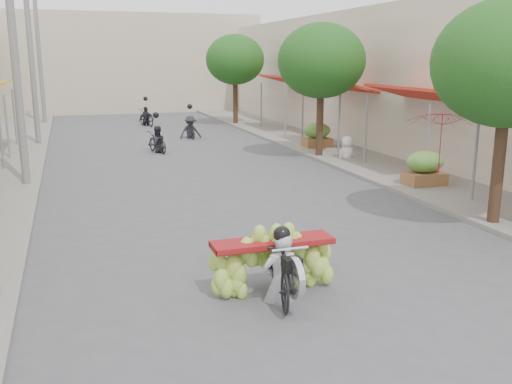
# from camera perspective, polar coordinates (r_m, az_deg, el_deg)

# --- Properties ---
(ground) EXTENTS (120.00, 120.00, 0.00)m
(ground) POSITION_cam_1_polar(r_m,az_deg,el_deg) (8.67, 11.99, -13.88)
(ground) COLOR #4E4E53
(ground) RESTS_ON ground
(sidewalk_right) EXTENTS (4.00, 60.00, 0.12)m
(sidewalk_right) POSITION_cam_1_polar(r_m,az_deg,el_deg) (24.56, 8.75, 4.11)
(sidewalk_right) COLOR gray
(sidewalk_right) RESTS_ON ground
(shophouse_row_right) EXTENTS (9.77, 40.00, 6.00)m
(shophouse_row_right) POSITION_cam_1_polar(r_m,az_deg,el_deg) (26.11, 20.01, 10.50)
(shophouse_row_right) COLOR beige
(shophouse_row_right) RESTS_ON ground
(far_building) EXTENTS (20.00, 6.00, 7.00)m
(far_building) POSITION_cam_1_polar(r_m,az_deg,el_deg) (44.79, -13.33, 12.42)
(far_building) COLOR #BEAF96
(far_building) RESTS_ON ground
(utility_pole_mid) EXTENTS (0.60, 0.24, 8.00)m
(utility_pole_mid) POSITION_cam_1_polar(r_m,az_deg,el_deg) (18.67, -23.01, 12.61)
(utility_pole_mid) COLOR slate
(utility_pole_mid) RESTS_ON ground
(utility_pole_far) EXTENTS (0.60, 0.24, 8.00)m
(utility_pole_far) POSITION_cam_1_polar(r_m,az_deg,el_deg) (27.65, -21.58, 12.63)
(utility_pole_far) COLOR slate
(utility_pole_far) RESTS_ON ground
(utility_pole_back) EXTENTS (0.60, 0.24, 8.00)m
(utility_pole_back) POSITION_cam_1_polar(r_m,az_deg,el_deg) (36.64, -20.85, 12.63)
(utility_pole_back) COLOR slate
(utility_pole_back) RESTS_ON ground
(street_tree_near) EXTENTS (3.40, 3.40, 5.25)m
(street_tree_near) POSITION_cam_1_polar(r_m,az_deg,el_deg) (14.18, 23.93, 11.65)
(street_tree_near) COLOR #3A2719
(street_tree_near) RESTS_ON ground
(street_tree_mid) EXTENTS (3.40, 3.40, 5.25)m
(street_tree_mid) POSITION_cam_1_polar(r_m,az_deg,el_deg) (22.66, 6.55, 12.88)
(street_tree_mid) COLOR #3A2719
(street_tree_mid) RESTS_ON ground
(street_tree_far) EXTENTS (3.40, 3.40, 5.25)m
(street_tree_far) POSITION_cam_1_polar(r_m,az_deg,el_deg) (33.94, -2.11, 13.07)
(street_tree_far) COLOR #3A2719
(street_tree_far) RESTS_ON ground
(produce_crate_mid) EXTENTS (1.20, 0.88, 1.16)m
(produce_crate_mid) POSITION_cam_1_polar(r_m,az_deg,el_deg) (18.11, 16.53, 2.56)
(produce_crate_mid) COLOR brown
(produce_crate_mid) RESTS_ON ground
(produce_crate_far) EXTENTS (1.20, 0.88, 1.16)m
(produce_crate_far) POSITION_cam_1_polar(r_m,az_deg,el_deg) (25.02, 6.13, 5.87)
(produce_crate_far) COLOR brown
(produce_crate_far) RESTS_ON ground
(banana_motorbike) EXTENTS (2.20, 1.96, 2.17)m
(banana_motorbike) POSITION_cam_1_polar(r_m,az_deg,el_deg) (9.49, 2.16, -6.42)
(banana_motorbike) COLOR black
(banana_motorbike) RESTS_ON ground
(market_umbrella) EXTENTS (2.40, 2.40, 1.78)m
(market_umbrella) POSITION_cam_1_polar(r_m,az_deg,el_deg) (16.79, 18.25, 7.76)
(market_umbrella) COLOR #A51632
(market_umbrella) RESTS_ON ground
(pedestrian) EXTENTS (0.88, 0.61, 1.65)m
(pedestrian) POSITION_cam_1_polar(r_m,az_deg,el_deg) (22.54, 9.15, 5.55)
(pedestrian) COLOR white
(pedestrian) RESTS_ON ground
(bg_motorbike_a) EXTENTS (0.97, 1.67, 1.95)m
(bg_motorbike_a) POSITION_cam_1_polar(r_m,az_deg,el_deg) (24.42, -9.90, 5.65)
(bg_motorbike_a) COLOR black
(bg_motorbike_a) RESTS_ON ground
(bg_motorbike_b) EXTENTS (1.08, 1.65, 1.95)m
(bg_motorbike_b) POSITION_cam_1_polar(r_m,az_deg,el_deg) (28.51, -6.60, 7.05)
(bg_motorbike_b) COLOR black
(bg_motorbike_b) RESTS_ON ground
(bg_motorbike_c) EXTENTS (1.08, 1.84, 1.95)m
(bg_motorbike_c) POSITION_cam_1_polar(r_m,az_deg,el_deg) (34.33, -10.94, 7.82)
(bg_motorbike_c) COLOR black
(bg_motorbike_c) RESTS_ON ground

